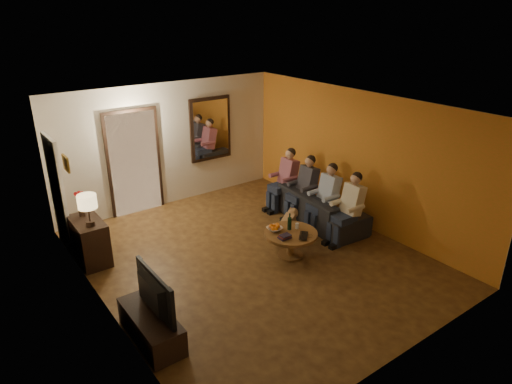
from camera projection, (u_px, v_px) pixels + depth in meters
floor at (252, 258)px, 7.85m from camera, size 5.00×6.00×0.01m
ceiling at (252, 107)px, 6.86m from camera, size 5.00×6.00×0.01m
back_wall at (169, 145)px, 9.59m from camera, size 5.00×0.02×2.60m
front_wall at (408, 268)px, 5.11m from camera, size 5.00×0.02×2.60m
left_wall at (98, 229)px, 5.99m from camera, size 0.02×6.00×2.60m
right_wall at (358, 159)px, 8.71m from camera, size 0.02×6.00×2.60m
orange_accent at (358, 159)px, 8.71m from camera, size 0.01×6.00×2.60m
kitchen_doorway at (134, 164)px, 9.23m from camera, size 1.00×0.06×2.10m
door_trim at (135, 164)px, 9.23m from camera, size 1.12×0.04×2.22m
fridge_glimpse at (146, 168)px, 9.43m from camera, size 0.45×0.03×1.70m
mirror_frame at (210, 129)px, 10.03m from camera, size 1.00×0.05×1.40m
mirror_glass at (211, 129)px, 10.01m from camera, size 0.86×0.02×1.26m
white_door at (58, 194)px, 7.83m from camera, size 0.06×0.85×2.04m
framed_art at (66, 163)px, 6.77m from camera, size 0.03×0.28×0.24m
art_canvas at (67, 163)px, 6.77m from camera, size 0.01×0.22×0.18m
dresser at (90, 241)px, 7.62m from camera, size 0.45×0.85×0.75m
table_lamp at (88, 210)px, 7.21m from camera, size 0.30×0.30×0.54m
flower_vase at (80, 204)px, 7.55m from camera, size 0.14×0.14×0.44m
tv_stand at (151, 326)px, 5.88m from camera, size 0.45×1.16×0.39m
tv at (148, 295)px, 5.69m from camera, size 1.01×0.13×0.58m
sofa at (318, 207)px, 9.06m from camera, size 2.23×1.03×0.63m
person_a at (350, 210)px, 8.22m from camera, size 0.60×0.40×1.20m
person_b at (326, 199)px, 8.67m from camera, size 0.60×0.40×1.20m
person_c at (305, 190)px, 9.12m from camera, size 0.60×0.40×1.20m
person_d at (286, 181)px, 9.57m from camera, size 0.60×0.40×1.20m
dog at (287, 225)px, 8.37m from camera, size 0.61×0.42×0.56m
coffee_table at (290, 244)px, 7.83m from camera, size 1.02×1.02×0.45m
bowl at (275, 229)px, 7.80m from camera, size 0.26×0.26×0.06m
oranges at (275, 225)px, 7.77m from camera, size 0.20×0.20×0.08m
wine_bottle at (290, 221)px, 7.78m from camera, size 0.07×0.07×0.31m
wine_glass at (297, 226)px, 7.86m from camera, size 0.06×0.06×0.10m
book_stack at (285, 236)px, 7.53m from camera, size 0.20×0.15×0.07m
laptop at (306, 236)px, 7.58m from camera, size 0.39×0.38×0.03m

